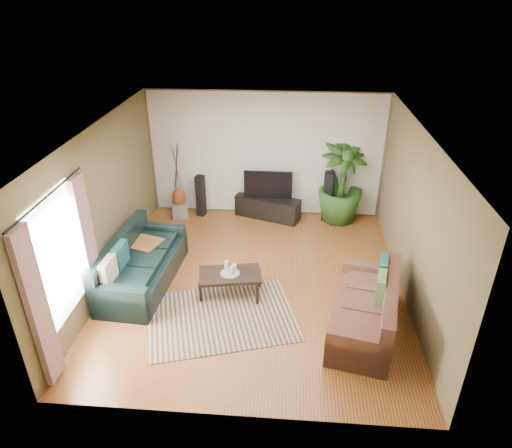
# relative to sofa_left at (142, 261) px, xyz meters

# --- Properties ---
(floor) EXTENTS (5.50, 5.50, 0.00)m
(floor) POSITION_rel_sofa_left_xyz_m (1.91, 0.13, -0.42)
(floor) COLOR #9B5228
(floor) RESTS_ON ground
(ceiling) EXTENTS (5.50, 5.50, 0.00)m
(ceiling) POSITION_rel_sofa_left_xyz_m (1.91, 0.13, 2.28)
(ceiling) COLOR white
(ceiling) RESTS_ON ground
(wall_back) EXTENTS (5.00, 0.00, 5.00)m
(wall_back) POSITION_rel_sofa_left_xyz_m (1.91, 2.88, 0.93)
(wall_back) COLOR brown
(wall_back) RESTS_ON ground
(wall_front) EXTENTS (5.00, 0.00, 5.00)m
(wall_front) POSITION_rel_sofa_left_xyz_m (1.91, -2.62, 0.93)
(wall_front) COLOR brown
(wall_front) RESTS_ON ground
(wall_left) EXTENTS (0.00, 5.50, 5.50)m
(wall_left) POSITION_rel_sofa_left_xyz_m (-0.59, 0.13, 0.92)
(wall_left) COLOR brown
(wall_left) RESTS_ON ground
(wall_right) EXTENTS (0.00, 5.50, 5.50)m
(wall_right) POSITION_rel_sofa_left_xyz_m (4.41, 0.13, 0.92)
(wall_right) COLOR brown
(wall_right) RESTS_ON ground
(backwall_panel) EXTENTS (4.90, 0.00, 4.90)m
(backwall_panel) POSITION_rel_sofa_left_xyz_m (1.91, 2.87, 0.93)
(backwall_panel) COLOR white
(backwall_panel) RESTS_ON ground
(window_pane) EXTENTS (0.00, 1.80, 1.80)m
(window_pane) POSITION_rel_sofa_left_xyz_m (-0.57, -1.47, 0.97)
(window_pane) COLOR white
(window_pane) RESTS_ON ground
(curtain_near) EXTENTS (0.08, 0.35, 2.20)m
(curtain_near) POSITION_rel_sofa_left_xyz_m (-0.52, -2.22, 0.72)
(curtain_near) COLOR gray
(curtain_near) RESTS_ON ground
(curtain_far) EXTENTS (0.08, 0.35, 2.20)m
(curtain_far) POSITION_rel_sofa_left_xyz_m (-0.52, -0.72, 0.72)
(curtain_far) COLOR gray
(curtain_far) RESTS_ON ground
(curtain_rod) EXTENTS (0.03, 1.90, 0.03)m
(curtain_rod) POSITION_rel_sofa_left_xyz_m (-0.52, -1.47, 1.87)
(curtain_rod) COLOR black
(curtain_rod) RESTS_ON ground
(sofa_left) EXTENTS (1.08, 2.23, 0.85)m
(sofa_left) POSITION_rel_sofa_left_xyz_m (0.00, 0.00, 0.00)
(sofa_left) COLOR black
(sofa_left) RESTS_ON floor
(sofa_right) EXTENTS (1.25, 2.04, 0.85)m
(sofa_right) POSITION_rel_sofa_left_xyz_m (3.61, -0.91, 0.00)
(sofa_right) COLOR brown
(sofa_right) RESTS_ON floor
(area_rug) EXTENTS (2.62, 2.18, 0.01)m
(area_rug) POSITION_rel_sofa_left_xyz_m (1.46, -0.82, -0.42)
(area_rug) COLOR tan
(area_rug) RESTS_ON floor
(coffee_table) EXTENTS (1.09, 0.71, 0.41)m
(coffee_table) POSITION_rel_sofa_left_xyz_m (1.53, -0.22, -0.22)
(coffee_table) COLOR black
(coffee_table) RESTS_ON floor
(candle_tray) EXTENTS (0.31, 0.31, 0.01)m
(candle_tray) POSITION_rel_sofa_left_xyz_m (1.53, -0.22, -0.01)
(candle_tray) COLOR gray
(candle_tray) RESTS_ON coffee_table
(candle_tall) EXTENTS (0.06, 0.06, 0.20)m
(candle_tall) POSITION_rel_sofa_left_xyz_m (1.47, -0.19, 0.10)
(candle_tall) COLOR beige
(candle_tall) RESTS_ON candle_tray
(candle_mid) EXTENTS (0.06, 0.06, 0.16)m
(candle_mid) POSITION_rel_sofa_left_xyz_m (1.57, -0.26, 0.08)
(candle_mid) COLOR beige
(candle_mid) RESTS_ON candle_tray
(candle_short) EXTENTS (0.06, 0.06, 0.13)m
(candle_short) POSITION_rel_sofa_left_xyz_m (1.60, -0.16, 0.06)
(candle_short) COLOR beige
(candle_short) RESTS_ON candle_tray
(tv_stand) EXTENTS (1.47, 0.87, 0.47)m
(tv_stand) POSITION_rel_sofa_left_xyz_m (1.99, 2.63, -0.19)
(tv_stand) COLOR black
(tv_stand) RESTS_ON floor
(television) EXTENTS (1.03, 0.06, 0.61)m
(television) POSITION_rel_sofa_left_xyz_m (1.99, 2.63, 0.35)
(television) COLOR black
(television) RESTS_ON tv_stand
(speaker_left) EXTENTS (0.21, 0.22, 0.93)m
(speaker_left) POSITION_rel_sofa_left_xyz_m (0.51, 2.63, 0.04)
(speaker_left) COLOR black
(speaker_left) RESTS_ON floor
(speaker_right) EXTENTS (0.23, 0.25, 1.10)m
(speaker_right) POSITION_rel_sofa_left_xyz_m (3.28, 2.63, 0.13)
(speaker_right) COLOR black
(speaker_right) RESTS_ON floor
(potted_plant) EXTENTS (1.24, 1.24, 1.73)m
(potted_plant) POSITION_rel_sofa_left_xyz_m (3.52, 2.63, 0.44)
(potted_plant) COLOR #234C19
(potted_plant) RESTS_ON floor
(plant_pot) EXTENTS (0.32, 0.32, 0.25)m
(plant_pot) POSITION_rel_sofa_left_xyz_m (3.52, 2.63, -0.30)
(plant_pot) COLOR black
(plant_pot) RESTS_ON floor
(pedestal) EXTENTS (0.40, 0.40, 0.33)m
(pedestal) POSITION_rel_sofa_left_xyz_m (0.06, 2.50, -0.26)
(pedestal) COLOR gray
(pedestal) RESTS_ON floor
(vase) EXTENTS (0.30, 0.30, 0.42)m
(vase) POSITION_rel_sofa_left_xyz_m (0.06, 2.50, 0.05)
(vase) COLOR brown
(vase) RESTS_ON pedestal
(side_table) EXTENTS (0.64, 0.64, 0.54)m
(side_table) POSITION_rel_sofa_left_xyz_m (-0.07, 0.44, -0.16)
(side_table) COLOR brown
(side_table) RESTS_ON floor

